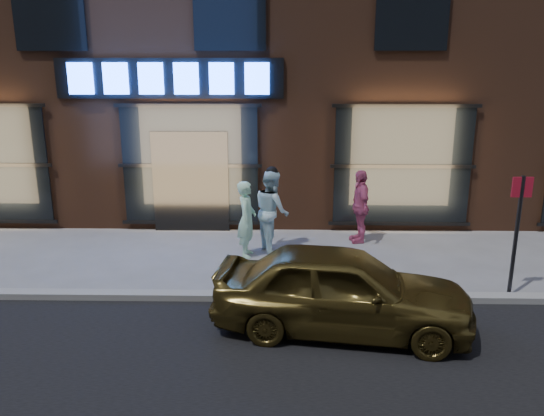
{
  "coord_description": "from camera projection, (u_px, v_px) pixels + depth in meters",
  "views": [
    {
      "loc": [
        2.18,
        -8.37,
        3.91
      ],
      "look_at": [
        1.98,
        1.6,
        1.2
      ],
      "focal_mm": 35.0,
      "sensor_mm": 36.0,
      "label": 1
    }
  ],
  "objects": [
    {
      "name": "storefront_building",
      "position": [
        209.0,
        20.0,
        15.5
      ],
      "size": [
        30.2,
        8.28,
        10.3
      ],
      "color": "#54301E",
      "rests_on": "ground"
    },
    {
      "name": "gold_sedan",
      "position": [
        342.0,
        289.0,
        7.92
      ],
      "size": [
        4.03,
        2.09,
        1.31
      ],
      "primitive_type": "imported",
      "rotation": [
        0.0,
        0.0,
        1.42
      ],
      "color": "brown",
      "rests_on": "ground"
    },
    {
      "name": "man_cap",
      "position": [
        272.0,
        210.0,
        11.35
      ],
      "size": [
        0.93,
        1.04,
        1.76
      ],
      "primitive_type": "imported",
      "rotation": [
        0.0,
        0.0,
        1.94
      ],
      "color": "silver",
      "rests_on": "ground"
    },
    {
      "name": "passerby",
      "position": [
        360.0,
        206.0,
        11.89
      ],
      "size": [
        0.51,
        1.01,
        1.66
      ],
      "primitive_type": "imported",
      "rotation": [
        0.0,
        0.0,
        -1.45
      ],
      "color": "#C25079",
      "rests_on": "ground"
    },
    {
      "name": "man_bowtie",
      "position": [
        247.0,
        219.0,
        11.0
      ],
      "size": [
        0.41,
        0.6,
        1.6
      ],
      "primitive_type": "imported",
      "rotation": [
        0.0,
        0.0,
        1.52
      ],
      "color": "#C2FFCA",
      "rests_on": "ground"
    },
    {
      "name": "sign_post",
      "position": [
        517.0,
        225.0,
        8.89
      ],
      "size": [
        0.34,
        0.07,
        2.15
      ],
      "rotation": [
        0.0,
        0.0,
        0.03
      ],
      "color": "#262628",
      "rests_on": "ground"
    },
    {
      "name": "ground",
      "position": [
        156.0,
        299.0,
        9.14
      ],
      "size": [
        90.0,
        90.0,
        0.0
      ],
      "primitive_type": "plane",
      "color": "slate",
      "rests_on": "ground"
    },
    {
      "name": "curb",
      "position": [
        155.0,
        295.0,
        9.13
      ],
      "size": [
        60.0,
        0.25,
        0.12
      ],
      "primitive_type": "cube",
      "color": "gray",
      "rests_on": "ground"
    }
  ]
}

